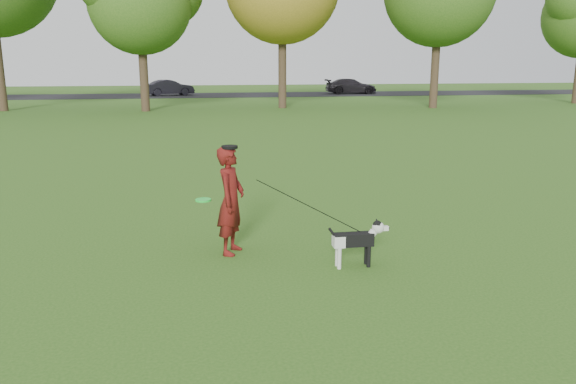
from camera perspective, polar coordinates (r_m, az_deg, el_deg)
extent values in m
plane|color=#285116|center=(8.00, 0.24, -7.23)|extent=(120.00, 120.00, 0.00)
cube|color=black|center=(47.49, -7.96, 9.72)|extent=(120.00, 7.00, 0.02)
imported|color=#540C0E|center=(8.24, -5.83, -0.87)|extent=(0.57, 0.68, 1.60)
cube|color=black|center=(7.81, 6.66, -4.82)|extent=(0.55, 0.17, 0.18)
cube|color=silver|center=(7.75, 5.16, -4.98)|extent=(0.15, 0.17, 0.16)
cylinder|color=silver|center=(7.78, 5.24, -6.73)|extent=(0.06, 0.06, 0.30)
cylinder|color=silver|center=(7.88, 5.02, -6.44)|extent=(0.06, 0.06, 0.30)
cylinder|color=black|center=(7.89, 8.20, -6.52)|extent=(0.06, 0.06, 0.30)
cylinder|color=black|center=(7.99, 7.95, -6.24)|extent=(0.06, 0.06, 0.30)
cylinder|color=silver|center=(7.86, 8.41, -4.39)|extent=(0.18, 0.11, 0.19)
sphere|color=silver|center=(7.86, 9.14, -3.58)|extent=(0.17, 0.17, 0.17)
sphere|color=black|center=(7.85, 9.08, -3.34)|extent=(0.13, 0.13, 0.13)
cube|color=silver|center=(7.89, 9.76, -3.65)|extent=(0.11, 0.07, 0.06)
sphere|color=black|center=(7.91, 10.17, -3.63)|extent=(0.04, 0.04, 0.04)
cone|color=black|center=(7.79, 9.19, -3.08)|extent=(0.06, 0.06, 0.07)
cone|color=black|center=(7.87, 8.99, -2.90)|extent=(0.06, 0.06, 0.07)
cylinder|color=black|center=(7.72, 4.77, -4.49)|extent=(0.19, 0.04, 0.25)
cylinder|color=black|center=(7.84, 8.03, -4.36)|extent=(0.12, 0.12, 0.02)
imported|color=black|center=(47.48, -11.94, 10.34)|extent=(4.06, 2.41, 1.26)
imported|color=black|center=(49.28, 6.42, 10.64)|extent=(4.44, 1.93, 1.27)
cylinder|color=#1CE337|center=(8.17, -8.60, -0.80)|extent=(0.23, 0.23, 0.02)
cylinder|color=black|center=(8.09, -5.96, 4.56)|extent=(0.23, 0.23, 0.04)
cylinder|color=#38281C|center=(33.02, -14.45, 11.59)|extent=(0.48, 0.48, 4.20)
cylinder|color=#38281C|center=(34.30, -0.58, 12.74)|extent=(0.48, 0.48, 5.04)
cylinder|color=#38281C|center=(35.39, 14.71, 12.17)|extent=(0.48, 0.48, 4.83)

